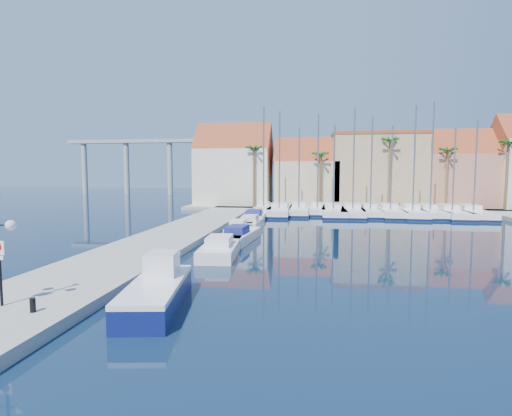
# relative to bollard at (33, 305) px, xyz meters

# --- Properties ---
(ground) EXTENTS (260.00, 260.00, 0.00)m
(ground) POSITION_rel_bollard_xyz_m (7.52, 5.36, -0.77)
(ground) COLOR black
(ground) RESTS_ON ground
(quay_west) EXTENTS (6.00, 77.00, 0.50)m
(quay_west) POSITION_rel_bollard_xyz_m (-1.48, 18.86, -0.52)
(quay_west) COLOR gray
(quay_west) RESTS_ON ground
(shore_north) EXTENTS (54.00, 16.00, 0.50)m
(shore_north) POSITION_rel_bollard_xyz_m (17.52, 53.36, -0.52)
(shore_north) COLOR gray
(shore_north) RESTS_ON ground
(bollard) EXTENTS (0.21, 0.21, 0.54)m
(bollard) POSITION_rel_bollard_xyz_m (0.00, 0.00, 0.00)
(bollard) COLOR black
(bollard) RESTS_ON quay_west
(fishing_boat) EXTENTS (2.95, 6.38, 2.15)m
(fishing_boat) POSITION_rel_bollard_xyz_m (3.81, 2.67, -0.05)
(fishing_boat) COLOR #0E1652
(fishing_boat) RESTS_ON ground
(motorboat_west_0) EXTENTS (2.83, 7.32, 1.40)m
(motorboat_west_0) POSITION_rel_bollard_xyz_m (4.06, 13.72, -0.26)
(motorboat_west_0) COLOR white
(motorboat_west_0) RESTS_ON ground
(motorboat_west_1) EXTENTS (2.82, 6.99, 1.40)m
(motorboat_west_1) POSITION_rel_bollard_xyz_m (4.35, 19.18, -0.26)
(motorboat_west_1) COLOR white
(motorboat_west_1) RESTS_ON ground
(motorboat_west_2) EXTENTS (1.88, 5.68, 1.40)m
(motorboat_west_2) POSITION_rel_bollard_xyz_m (3.64, 23.12, -0.26)
(motorboat_west_2) COLOR white
(motorboat_west_2) RESTS_ON ground
(motorboat_west_3) EXTENTS (1.89, 5.21, 1.40)m
(motorboat_west_3) POSITION_rel_bollard_xyz_m (4.27, 27.34, -0.26)
(motorboat_west_3) COLOR white
(motorboat_west_3) RESTS_ON ground
(motorboat_west_4) EXTENTS (2.67, 7.58, 1.40)m
(motorboat_west_4) POSITION_rel_bollard_xyz_m (3.60, 33.44, -0.26)
(motorboat_west_4) COLOR white
(motorboat_west_4) RESTS_ON ground
(motorboat_west_5) EXTENTS (1.85, 5.40, 1.40)m
(motorboat_west_5) POSITION_rel_bollard_xyz_m (4.01, 38.03, -0.26)
(motorboat_west_5) COLOR white
(motorboat_west_5) RESTS_ON ground
(motorboat_west_6) EXTENTS (3.09, 7.52, 1.40)m
(motorboat_west_6) POSITION_rel_bollard_xyz_m (4.33, 43.79, -0.26)
(motorboat_west_6) COLOR white
(motorboat_west_6) RESTS_ON ground
(sailboat_0) EXTENTS (2.84, 8.85, 14.66)m
(sailboat_0) POSITION_rel_bollard_xyz_m (3.73, 41.73, -0.12)
(sailboat_0) COLOR white
(sailboat_0) RESTS_ON ground
(sailboat_1) EXTENTS (3.17, 11.75, 13.88)m
(sailboat_1) POSITION_rel_bollard_xyz_m (6.00, 41.03, -0.19)
(sailboat_1) COLOR white
(sailboat_1) RESTS_ON ground
(sailboat_2) EXTENTS (2.78, 10.02, 11.80)m
(sailboat_2) POSITION_rel_bollard_xyz_m (8.59, 41.82, -0.19)
(sailboat_2) COLOR white
(sailboat_2) RESTS_ON ground
(sailboat_3) EXTENTS (2.29, 8.24, 13.60)m
(sailboat_3) POSITION_rel_bollard_xyz_m (11.13, 42.29, -0.13)
(sailboat_3) COLOR white
(sailboat_3) RESTS_ON ground
(sailboat_4) EXTENTS (3.21, 11.98, 11.99)m
(sailboat_4) POSITION_rel_bollard_xyz_m (13.22, 41.23, -0.21)
(sailboat_4) COLOR white
(sailboat_4) RESTS_ON ground
(sailboat_5) EXTENTS (3.98, 12.08, 14.10)m
(sailboat_5) POSITION_rel_bollard_xyz_m (15.79, 41.32, -0.19)
(sailboat_5) COLOR white
(sailboat_5) RESTS_ON ground
(sailboat_6) EXTENTS (2.75, 9.81, 12.92)m
(sailboat_6) POSITION_rel_bollard_xyz_m (18.02, 41.20, -0.17)
(sailboat_6) COLOR white
(sailboat_6) RESTS_ON ground
(sailboat_7) EXTENTS (3.16, 11.05, 11.77)m
(sailboat_7) POSITION_rel_bollard_xyz_m (20.57, 41.24, -0.21)
(sailboat_7) COLOR white
(sailboat_7) RESTS_ON ground
(sailboat_8) EXTENTS (3.69, 11.00, 14.19)m
(sailboat_8) POSITION_rel_bollard_xyz_m (23.28, 40.75, -0.18)
(sailboat_8) COLOR white
(sailboat_8) RESTS_ON ground
(sailboat_9) EXTENTS (2.95, 10.31, 14.69)m
(sailboat_9) POSITION_rel_bollard_xyz_m (25.47, 41.10, -0.16)
(sailboat_9) COLOR white
(sailboat_9) RESTS_ON ground
(sailboat_10) EXTENTS (3.29, 11.31, 11.28)m
(sailboat_10) POSITION_rel_bollard_xyz_m (28.05, 40.73, -0.21)
(sailboat_10) COLOR white
(sailboat_10) RESTS_ON ground
(sailboat_11) EXTENTS (3.92, 11.63, 12.24)m
(sailboat_11) POSITION_rel_bollard_xyz_m (30.73, 41.02, -0.20)
(sailboat_11) COLOR white
(sailboat_11) RESTS_ON ground
(building_0) EXTENTS (12.30, 9.00, 13.50)m
(building_0) POSITION_rel_bollard_xyz_m (-2.48, 52.36, 5.76)
(building_0) COLOR beige
(building_0) RESTS_ON shore_north
(building_1) EXTENTS (10.30, 8.00, 11.00)m
(building_1) POSITION_rel_bollard_xyz_m (9.52, 52.36, 4.53)
(building_1) COLOR tan
(building_1) RESTS_ON shore_north
(building_2) EXTENTS (14.20, 10.20, 11.50)m
(building_2) POSITION_rel_bollard_xyz_m (20.52, 53.36, 5.49)
(building_2) COLOR tan
(building_2) RESTS_ON shore_north
(building_3) EXTENTS (10.30, 8.00, 12.00)m
(building_3) POSITION_rel_bollard_xyz_m (32.52, 52.36, 5.09)
(building_3) COLOR #B7755C
(building_3) RESTS_ON shore_north
(palm_0) EXTENTS (2.60, 2.60, 10.15)m
(palm_0) POSITION_rel_bollard_xyz_m (1.52, 47.36, 8.31)
(palm_0) COLOR brown
(palm_0) RESTS_ON shore_north
(palm_1) EXTENTS (2.60, 2.60, 9.15)m
(palm_1) POSITION_rel_bollard_xyz_m (11.52, 47.36, 7.37)
(palm_1) COLOR brown
(palm_1) RESTS_ON shore_north
(palm_2) EXTENTS (2.60, 2.60, 11.15)m
(palm_2) POSITION_rel_bollard_xyz_m (21.52, 47.36, 9.25)
(palm_2) COLOR brown
(palm_2) RESTS_ON shore_north
(palm_3) EXTENTS (2.60, 2.60, 9.65)m
(palm_3) POSITION_rel_bollard_xyz_m (29.52, 47.36, 7.84)
(palm_3) COLOR brown
(palm_3) RESTS_ON shore_north
(palm_4) EXTENTS (2.60, 2.60, 10.65)m
(palm_4) POSITION_rel_bollard_xyz_m (37.52, 47.36, 8.78)
(palm_4) COLOR brown
(palm_4) RESTS_ON shore_north
(viaduct) EXTENTS (48.00, 2.20, 14.45)m
(viaduct) POSITION_rel_bollard_xyz_m (-31.55, 87.36, 9.48)
(viaduct) COLOR #9E9E99
(viaduct) RESTS_ON ground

